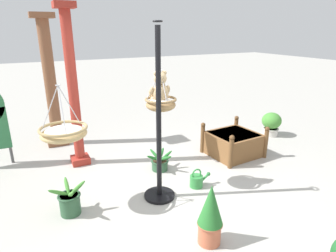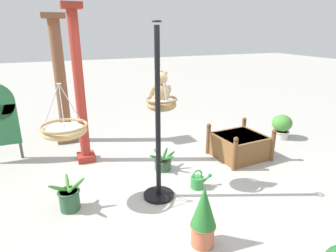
# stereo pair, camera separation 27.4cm
# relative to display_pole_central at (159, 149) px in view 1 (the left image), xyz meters

# --- Properties ---
(ground_plane) EXTENTS (40.00, 40.00, 0.00)m
(ground_plane) POSITION_rel_display_pole_central_xyz_m (0.19, -0.04, -0.74)
(ground_plane) COLOR #ADAAA3
(display_pole_central) EXTENTS (0.44, 0.44, 2.40)m
(display_pole_central) POSITION_rel_display_pole_central_xyz_m (0.00, 0.00, 0.00)
(display_pole_central) COLOR black
(display_pole_central) RESTS_ON ground
(hanging_basket_with_teddy) EXTENTS (0.45, 0.45, 0.57)m
(hanging_basket_with_teddy) POSITION_rel_display_pole_central_xyz_m (0.15, 0.25, 0.57)
(hanging_basket_with_teddy) COLOR #A37F51
(teddy_bear) EXTENTS (0.32, 0.28, 0.46)m
(teddy_bear) POSITION_rel_display_pole_central_xyz_m (0.15, 0.27, 0.77)
(teddy_bear) COLOR tan
(hanging_basket_left_high) EXTENTS (0.59, 0.59, 0.70)m
(hanging_basket_left_high) POSITION_rel_display_pole_central_xyz_m (-1.16, 0.31, 0.33)
(hanging_basket_left_high) COLOR tan
(greenhouse_pillar_left) EXTENTS (0.43, 0.43, 2.59)m
(greenhouse_pillar_left) POSITION_rel_display_pole_central_xyz_m (-1.05, 2.82, 0.51)
(greenhouse_pillar_left) COLOR brown
(greenhouse_pillar_left) RESTS_ON ground
(greenhouse_pillar_right) EXTENTS (0.32, 0.32, 2.70)m
(greenhouse_pillar_right) POSITION_rel_display_pole_central_xyz_m (-0.81, 1.64, 0.56)
(greenhouse_pillar_right) COLOR #9E2D23
(greenhouse_pillar_right) RESTS_ON ground
(wooden_planter_box) EXTENTS (1.01, 0.94, 0.61)m
(wooden_planter_box) POSITION_rel_display_pole_central_xyz_m (1.88, 0.69, -0.50)
(wooden_planter_box) COLOR brown
(wooden_planter_box) RESTS_ON ground
(potted_plant_fern_front) EXTENTS (0.49, 0.48, 0.34)m
(potted_plant_fern_front) POSITION_rel_display_pole_central_xyz_m (0.36, 0.75, -0.61)
(potted_plant_fern_front) COLOR #2D5638
(potted_plant_fern_front) RESTS_ON ground
(potted_plant_tall_leafy) EXTENTS (0.43, 0.43, 0.53)m
(potted_plant_tall_leafy) POSITION_rel_display_pole_central_xyz_m (3.33, 1.16, -0.46)
(potted_plant_tall_leafy) COLOR beige
(potted_plant_tall_leafy) RESTS_ON ground
(potted_plant_bushy_green) EXTENTS (0.29, 0.29, 0.73)m
(potted_plant_bushy_green) POSITION_rel_display_pole_central_xyz_m (0.11, -1.10, -0.37)
(potted_plant_bushy_green) COLOR #BC6042
(potted_plant_bushy_green) RESTS_ON ground
(potted_plant_small_succulent) EXTENTS (0.49, 0.49, 0.45)m
(potted_plant_small_succulent) POSITION_rel_display_pole_central_xyz_m (-1.21, 0.16, -0.56)
(potted_plant_small_succulent) COLOR #2D5638
(potted_plant_small_succulent) RESTS_ON ground
(watering_can) EXTENTS (0.35, 0.20, 0.30)m
(watering_can) POSITION_rel_display_pole_central_xyz_m (0.63, -0.00, -0.64)
(watering_can) COLOR #338C3F
(watering_can) RESTS_ON ground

